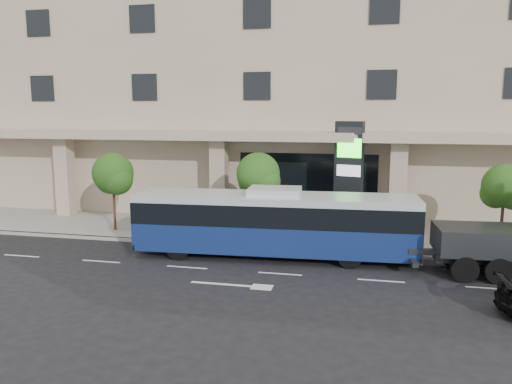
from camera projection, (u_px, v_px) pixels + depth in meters
ground at (286, 263)px, 21.75m from camera, size 120.00×120.00×0.00m
sidewalk at (300, 234)px, 26.56m from camera, size 120.00×6.00×0.15m
curb at (292, 249)px, 23.67m from camera, size 120.00×0.30×0.15m
convention_center at (321, 62)px, 35.04m from camera, size 60.00×17.60×20.00m
tree_left at (113, 176)px, 26.82m from camera, size 2.27×2.20×4.22m
tree_mid at (259, 177)px, 25.11m from camera, size 2.28×2.20×4.38m
tree_right at (505, 189)px, 22.73m from camera, size 2.10×2.00×4.04m
city_bus at (274, 222)px, 22.41m from camera, size 12.70×3.31×3.19m
signage_pylon at (349, 177)px, 26.31m from camera, size 1.55×0.93×5.90m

